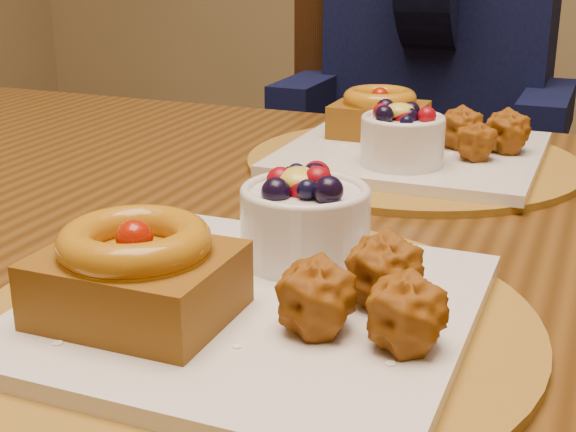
# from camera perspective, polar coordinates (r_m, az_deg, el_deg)

# --- Properties ---
(dining_table) EXTENTS (1.60, 0.90, 0.76)m
(dining_table) POSITION_cam_1_polar(r_m,az_deg,el_deg) (0.76, 4.58, -6.08)
(dining_table) COLOR #3C220B
(dining_table) RESTS_ON ground
(place_setting_near) EXTENTS (0.38, 0.38, 0.09)m
(place_setting_near) POSITION_cam_1_polar(r_m,az_deg,el_deg) (0.54, -2.50, -4.93)
(place_setting_near) COLOR brown
(place_setting_near) RESTS_ON dining_table
(place_setting_far) EXTENTS (0.38, 0.38, 0.09)m
(place_setting_far) POSITION_cam_1_polar(r_m,az_deg,el_deg) (0.92, 8.68, 5.02)
(place_setting_far) COLOR brown
(place_setting_far) RESTS_ON dining_table
(chair_far) EXTENTS (0.54, 0.54, 0.91)m
(chair_far) POSITION_cam_1_polar(r_m,az_deg,el_deg) (1.49, 8.37, -0.56)
(chair_far) COLOR black
(chair_far) RESTS_ON ground
(diner) EXTENTS (0.49, 0.47, 0.79)m
(diner) POSITION_cam_1_polar(r_m,az_deg,el_deg) (1.53, 10.89, 12.97)
(diner) COLOR black
(diner) RESTS_ON ground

